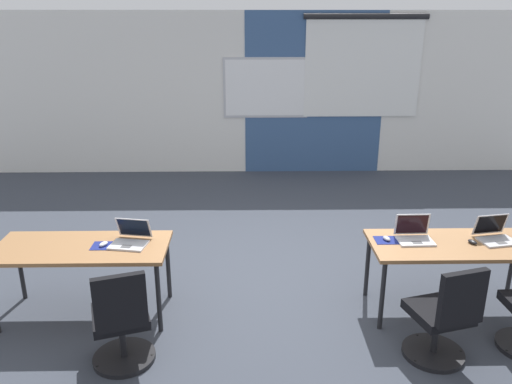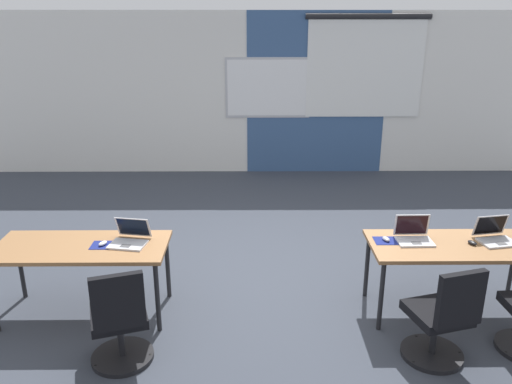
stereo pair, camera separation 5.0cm
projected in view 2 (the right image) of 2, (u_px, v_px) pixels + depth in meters
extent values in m
plane|color=#383D47|center=(266.00, 281.00, 5.61)|extent=(24.00, 24.00, 0.00)
cube|color=silver|center=(260.00, 94.00, 9.11)|extent=(10.00, 0.20, 2.80)
cube|color=#385684|center=(316.00, 95.00, 9.02)|extent=(2.42, 0.01, 2.80)
cube|color=#B7B7BC|center=(268.00, 88.00, 8.96)|extent=(1.48, 0.02, 1.04)
cube|color=white|center=(268.00, 88.00, 8.96)|extent=(1.40, 0.02, 0.96)
cube|color=white|center=(365.00, 69.00, 8.86)|extent=(2.00, 0.02, 1.63)
cylinder|color=black|center=(369.00, 16.00, 8.58)|extent=(2.10, 0.10, 0.10)
cube|color=olive|center=(81.00, 247.00, 4.79)|extent=(1.60, 0.70, 0.04)
cylinder|color=black|center=(157.00, 297.00, 4.64)|extent=(0.04, 0.04, 0.68)
cylinder|color=black|center=(21.00, 267.00, 5.19)|extent=(0.04, 0.04, 0.68)
cylinder|color=black|center=(168.00, 266.00, 5.20)|extent=(0.04, 0.04, 0.68)
cube|color=olive|center=(455.00, 246.00, 4.82)|extent=(1.60, 0.70, 0.04)
cylinder|color=black|center=(381.00, 296.00, 4.65)|extent=(0.04, 0.04, 0.68)
cylinder|color=black|center=(367.00, 266.00, 5.22)|extent=(0.04, 0.04, 0.68)
cylinder|color=black|center=(512.00, 265.00, 5.23)|extent=(0.04, 0.04, 0.68)
cube|color=silver|center=(128.00, 245.00, 4.78)|extent=(0.37, 0.29, 0.02)
cube|color=#4C4C4F|center=(125.00, 246.00, 4.73)|extent=(0.10, 0.08, 0.00)
cube|color=silver|center=(133.00, 227.00, 4.89)|extent=(0.34, 0.14, 0.21)
cube|color=black|center=(133.00, 227.00, 4.89)|extent=(0.31, 0.12, 0.18)
cube|color=navy|center=(103.00, 245.00, 4.79)|extent=(0.22, 0.19, 0.00)
ellipsoid|color=silver|center=(103.00, 243.00, 4.78)|extent=(0.09, 0.11, 0.03)
cylinder|color=black|center=(123.00, 356.00, 4.35)|extent=(0.52, 0.52, 0.04)
cylinder|color=black|center=(121.00, 337.00, 4.29)|extent=(0.06, 0.06, 0.34)
cube|color=black|center=(119.00, 316.00, 4.22)|extent=(0.55, 0.55, 0.08)
cube|color=black|center=(118.00, 302.00, 3.91)|extent=(0.40, 0.18, 0.46)
sphere|color=black|center=(121.00, 340.00, 4.56)|extent=(0.04, 0.04, 0.04)
sphere|color=black|center=(151.00, 356.00, 4.35)|extent=(0.04, 0.04, 0.04)
sphere|color=black|center=(96.00, 367.00, 4.22)|extent=(0.04, 0.04, 0.04)
cube|color=silver|center=(415.00, 242.00, 4.84)|extent=(0.33, 0.24, 0.02)
cube|color=#4C4C4F|center=(417.00, 243.00, 4.79)|extent=(0.09, 0.06, 0.00)
cube|color=silver|center=(412.00, 225.00, 4.93)|extent=(0.33, 0.05, 0.22)
cube|color=black|center=(412.00, 225.00, 4.92)|extent=(0.30, 0.04, 0.19)
cube|color=navy|center=(386.00, 241.00, 4.88)|extent=(0.22, 0.19, 0.00)
ellipsoid|color=#B2B2B7|center=(386.00, 239.00, 4.87)|extent=(0.08, 0.11, 0.03)
cylinder|color=black|center=(432.00, 354.00, 4.39)|extent=(0.52, 0.52, 0.04)
cylinder|color=black|center=(434.00, 335.00, 4.33)|extent=(0.06, 0.06, 0.34)
cube|color=black|center=(437.00, 313.00, 4.26)|extent=(0.54, 0.54, 0.08)
cube|color=black|center=(461.00, 300.00, 3.94)|extent=(0.40, 0.17, 0.46)
sphere|color=black|center=(416.00, 338.00, 4.60)|extent=(0.04, 0.04, 0.04)
sphere|color=black|center=(459.00, 354.00, 4.38)|extent=(0.04, 0.04, 0.04)
sphere|color=black|center=(413.00, 363.00, 4.26)|extent=(0.04, 0.04, 0.04)
cube|color=#B7B7BC|center=(498.00, 242.00, 4.83)|extent=(0.37, 0.28, 0.02)
cube|color=#4C4C4F|center=(501.00, 244.00, 4.78)|extent=(0.10, 0.07, 0.00)
cube|color=#B7B7BC|center=(490.00, 225.00, 4.93)|extent=(0.34, 0.12, 0.21)
cube|color=black|center=(491.00, 225.00, 4.92)|extent=(0.30, 0.10, 0.19)
ellipsoid|color=black|center=(472.00, 243.00, 4.80)|extent=(0.09, 0.11, 0.03)
sphere|color=black|center=(512.00, 332.00, 4.69)|extent=(0.04, 0.04, 0.04)
sphere|color=black|center=(506.00, 353.00, 4.39)|extent=(0.04, 0.04, 0.04)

